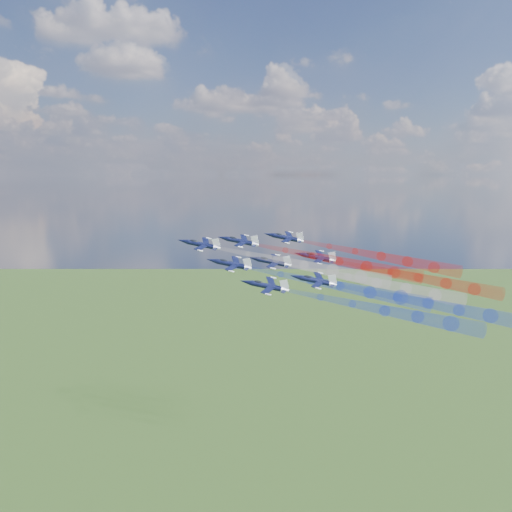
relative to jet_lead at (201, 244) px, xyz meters
name	(u,v)px	position (x,y,z in m)	size (l,w,h in m)	color
jet_lead	(201,244)	(0.00, 0.00, 0.00)	(10.60, 13.25, 3.53)	black
trail_lead	(304,265)	(26.25, -14.78, -5.52)	(4.42, 49.55, 4.42)	white
jet_inner_left	(231,264)	(5.28, -11.22, -4.49)	(10.60, 13.25, 3.53)	black
trail_inner_left	(340,286)	(31.53, -26.00, -10.01)	(4.42, 49.55, 4.42)	#1B39EA
jet_inner_right	(240,241)	(13.13, 2.46, 0.09)	(10.60, 13.25, 3.53)	black
trail_inner_right	(339,261)	(39.38, -12.32, -5.43)	(4.42, 49.55, 4.42)	red
jet_outer_left	(267,286)	(9.67, -25.89, -8.30)	(10.60, 13.25, 3.53)	black
trail_outer_left	(385,310)	(35.92, -40.67, -13.82)	(4.42, 49.55, 4.42)	#1B39EA
jet_center_third	(271,262)	(18.17, -9.88, -4.76)	(10.60, 13.25, 3.53)	black
trail_center_third	(377,283)	(44.42, -24.66, -10.29)	(4.42, 49.55, 4.42)	white
jet_outer_right	(286,238)	(29.48, 4.49, 0.28)	(10.60, 13.25, 3.53)	black
trail_outer_right	(381,256)	(55.73, -10.29, -5.24)	(4.42, 49.55, 4.42)	red
jet_rear_left	(315,281)	(25.32, -23.35, -8.48)	(10.60, 13.25, 3.53)	black
trail_rear_left	(428,303)	(51.57, -38.13, -14.00)	(4.42, 49.55, 4.42)	#1B39EA
jet_rear_right	(317,257)	(34.11, -7.99, -4.65)	(10.60, 13.25, 3.53)	black
trail_rear_right	(418,277)	(60.36, -22.77, -10.18)	(4.42, 49.55, 4.42)	red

